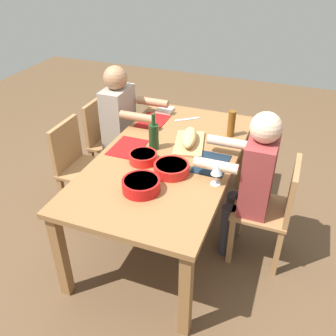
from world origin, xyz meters
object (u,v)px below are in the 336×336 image
object	(u,v)px
napkin_stack	(165,110)
chair_far_center	(79,164)
serving_bowl_pasta	(141,185)
wine_bottle	(154,136)
beer_bottle	(231,124)
wine_glass	(217,170)
diner_near_center	(252,177)
serving_bowl_fruit	(171,168)
chair_near_center	(274,207)
serving_bowl_greens	(143,157)
diner_far_right	(123,121)
dining_table	(168,164)
bread_loaf	(189,137)
cutting_board	(189,143)
chair_far_right	(107,138)

from	to	relation	value
napkin_stack	chair_far_center	bearing A→B (deg)	145.82
serving_bowl_pasta	wine_bottle	distance (m)	0.56
beer_bottle	wine_glass	distance (m)	0.71
diner_near_center	serving_bowl_fruit	bearing A→B (deg)	111.76
serving_bowl_fruit	serving_bowl_pasta	size ratio (longest dim) A/B	0.99
chair_near_center	diner_near_center	world-z (taller)	diner_near_center
chair_far_center	serving_bowl_fruit	world-z (taller)	chair_far_center
diner_near_center	chair_far_center	bearing A→B (deg)	90.00
serving_bowl_greens	diner_near_center	bearing A→B (deg)	-79.32
beer_bottle	wine_bottle	bearing A→B (deg)	129.23
chair_far_center	serving_bowl_fruit	distance (m)	0.99
serving_bowl_greens	wine_glass	xyz separation A→B (m)	(-0.09, -0.57, 0.08)
chair_near_center	diner_far_right	size ratio (longest dim) A/B	0.71
dining_table	serving_bowl_pasta	bearing A→B (deg)	179.34
wine_bottle	beer_bottle	size ratio (longest dim) A/B	1.32
chair_near_center	beer_bottle	bearing A→B (deg)	43.41
diner_far_right	bread_loaf	xyz separation A→B (m)	(-0.28, -0.73, 0.11)
diner_near_center	serving_bowl_fruit	xyz separation A→B (m)	(-0.21, 0.53, 0.08)
cutting_board	chair_near_center	bearing A→B (deg)	-106.92
chair_far_center	napkin_stack	xyz separation A→B (m)	(0.74, -0.50, 0.27)
chair_far_center	serving_bowl_greens	distance (m)	0.76
bread_loaf	serving_bowl_fruit	bearing A→B (deg)	-178.59
bread_loaf	napkin_stack	xyz separation A→B (m)	(0.52, 0.41, -0.05)
chair_far_right	cutting_board	bearing A→B (deg)	-107.13
diner_near_center	wine_glass	world-z (taller)	diner_near_center
serving_bowl_fruit	bread_loaf	world-z (taller)	bread_loaf
chair_far_center	cutting_board	distance (m)	0.98
bread_loaf	dining_table	bearing A→B (deg)	156.64
chair_near_center	chair_far_right	size ratio (longest dim) A/B	1.00
dining_table	wine_glass	size ratio (longest dim) A/B	10.98
serving_bowl_greens	napkin_stack	size ratio (longest dim) A/B	1.46
diner_near_center	wine_glass	distance (m)	0.35
diner_near_center	beer_bottle	world-z (taller)	diner_near_center
dining_table	wine_glass	distance (m)	0.52
chair_far_center	chair_far_right	xyz separation A→B (m)	(0.50, 0.00, 0.00)
bread_loaf	wine_bottle	distance (m)	0.29
cutting_board	wine_bottle	bearing A→B (deg)	123.45
dining_table	chair_far_right	xyz separation A→B (m)	(0.50, 0.82, -0.18)
serving_bowl_fruit	serving_bowl_pasta	xyz separation A→B (m)	(-0.26, 0.11, 0.01)
chair_far_right	serving_bowl_pasta	world-z (taller)	chair_far_right
diner_far_right	chair_far_center	bearing A→B (deg)	159.88
wine_bottle	dining_table	bearing A→B (deg)	-114.64
chair_near_center	serving_bowl_pasta	xyz separation A→B (m)	(-0.47, 0.82, 0.30)
chair_near_center	dining_table	bearing A→B (deg)	90.00
cutting_board	beer_bottle	xyz separation A→B (m)	(0.26, -0.27, 0.10)
wine_bottle	beer_bottle	world-z (taller)	wine_bottle
bread_loaf	wine_glass	xyz separation A→B (m)	(-0.45, -0.33, 0.05)
chair_near_center	cutting_board	size ratio (longest dim) A/B	2.12
chair_far_center	beer_bottle	distance (m)	1.33
wine_glass	napkin_stack	xyz separation A→B (m)	(0.97, 0.74, -0.10)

